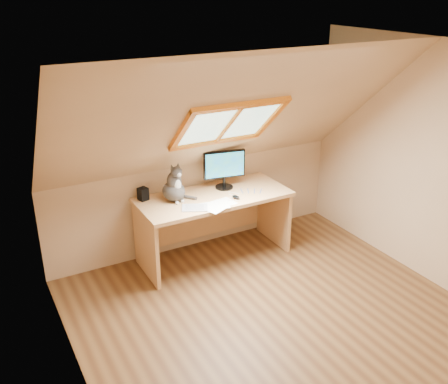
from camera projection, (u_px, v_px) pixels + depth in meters
ground at (284, 324)px, 4.51m from camera, size 3.50×3.50×0.00m
room_shell at (299, 181)px, 3.87m from camera, size 3.52×3.52×2.41m
desk at (211, 212)px, 5.48m from camera, size 1.64×0.72×0.75m
monitor at (224, 167)px, 5.43m from camera, size 0.46×0.20×0.43m
cat at (174, 187)px, 5.15m from camera, size 0.27×0.31×0.43m
desk_speaker at (143, 194)px, 5.20m from camera, size 0.11×0.11×0.13m
graphics_tablet at (195, 208)px, 5.03m from camera, size 0.31×0.28×0.01m
mouse at (236, 197)px, 5.25m from camera, size 0.08×0.11×0.03m
papers at (216, 206)px, 5.07m from camera, size 0.35×0.30×0.01m
cables at (245, 193)px, 5.38m from camera, size 0.51×0.26×0.01m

